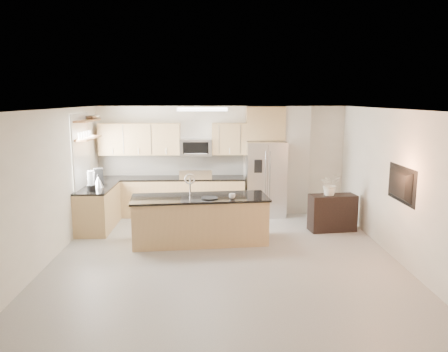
{
  "coord_description": "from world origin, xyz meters",
  "views": [
    {
      "loc": [
        -0.18,
        -7.35,
        2.78
      ],
      "look_at": [
        0.03,
        1.3,
        1.24
      ],
      "focal_mm": 35.0,
      "sensor_mm": 36.0,
      "label": 1
    }
  ],
  "objects_px": {
    "island": "(200,219)",
    "television": "(397,184)",
    "cup": "(232,196)",
    "blender": "(91,182)",
    "refrigerator": "(266,179)",
    "credenza": "(332,213)",
    "platter": "(210,198)",
    "microwave": "(196,147)",
    "kettle": "(98,182)",
    "range": "(196,196)",
    "bowl": "(92,117)",
    "flower_vase": "(330,179)",
    "coffee_maker": "(99,177)"
  },
  "relations": [
    {
      "from": "island",
      "to": "platter",
      "type": "relative_size",
      "value": 8.36
    },
    {
      "from": "cup",
      "to": "bowl",
      "type": "distance_m",
      "value": 3.72
    },
    {
      "from": "platter",
      "to": "refrigerator",
      "type": "bearing_deg",
      "value": 58.44
    },
    {
      "from": "range",
      "to": "cup",
      "type": "relative_size",
      "value": 9.25
    },
    {
      "from": "television",
      "to": "credenza",
      "type": "bearing_deg",
      "value": 17.99
    },
    {
      "from": "refrigerator",
      "to": "blender",
      "type": "xyz_separation_m",
      "value": [
        -3.73,
        -1.46,
        0.21
      ]
    },
    {
      "from": "range",
      "to": "blender",
      "type": "relative_size",
      "value": 2.72
    },
    {
      "from": "blender",
      "to": "kettle",
      "type": "distance_m",
      "value": 0.37
    },
    {
      "from": "refrigerator",
      "to": "platter",
      "type": "bearing_deg",
      "value": -121.56
    },
    {
      "from": "range",
      "to": "coffee_maker",
      "type": "bearing_deg",
      "value": -158.24
    },
    {
      "from": "blender",
      "to": "refrigerator",
      "type": "bearing_deg",
      "value": 21.4
    },
    {
      "from": "cup",
      "to": "platter",
      "type": "bearing_deg",
      "value": 177.87
    },
    {
      "from": "platter",
      "to": "flower_vase",
      "type": "height_order",
      "value": "flower_vase"
    },
    {
      "from": "blender",
      "to": "microwave",
      "type": "bearing_deg",
      "value": 38.22
    },
    {
      "from": "range",
      "to": "kettle",
      "type": "xyz_separation_m",
      "value": [
        -2.02,
        -1.15,
        0.57
      ]
    },
    {
      "from": "refrigerator",
      "to": "credenza",
      "type": "xyz_separation_m",
      "value": [
        1.28,
        -1.31,
        -0.5
      ]
    },
    {
      "from": "kettle",
      "to": "bowl",
      "type": "relative_size",
      "value": 0.7
    },
    {
      "from": "refrigerator",
      "to": "credenza",
      "type": "relative_size",
      "value": 1.84
    },
    {
      "from": "microwave",
      "to": "platter",
      "type": "distance_m",
      "value": 2.45
    },
    {
      "from": "cup",
      "to": "flower_vase",
      "type": "xyz_separation_m",
      "value": [
        2.09,
        0.84,
        0.17
      ]
    },
    {
      "from": "island",
      "to": "platter",
      "type": "height_order",
      "value": "island"
    },
    {
      "from": "island",
      "to": "blender",
      "type": "xyz_separation_m",
      "value": [
        -2.22,
        0.53,
        0.65
      ]
    },
    {
      "from": "island",
      "to": "bowl",
      "type": "distance_m",
      "value": 3.41
    },
    {
      "from": "cup",
      "to": "blender",
      "type": "height_order",
      "value": "blender"
    },
    {
      "from": "cup",
      "to": "flower_vase",
      "type": "distance_m",
      "value": 2.26
    },
    {
      "from": "island",
      "to": "blender",
      "type": "height_order",
      "value": "blender"
    },
    {
      "from": "microwave",
      "to": "bowl",
      "type": "bearing_deg",
      "value": -162.63
    },
    {
      "from": "kettle",
      "to": "credenza",
      "type": "bearing_deg",
      "value": -2.37
    },
    {
      "from": "credenza",
      "to": "television",
      "type": "relative_size",
      "value": 0.9
    },
    {
      "from": "microwave",
      "to": "bowl",
      "type": "distance_m",
      "value": 2.48
    },
    {
      "from": "coffee_maker",
      "to": "island",
      "type": "bearing_deg",
      "value": -28.28
    },
    {
      "from": "cup",
      "to": "bowl",
      "type": "xyz_separation_m",
      "value": [
        -3.02,
        1.63,
        1.43
      ]
    },
    {
      "from": "range",
      "to": "blender",
      "type": "bearing_deg",
      "value": -143.96
    },
    {
      "from": "credenza",
      "to": "kettle",
      "type": "height_order",
      "value": "kettle"
    },
    {
      "from": "island",
      "to": "platter",
      "type": "xyz_separation_m",
      "value": [
        0.19,
        -0.15,
        0.46
      ]
    },
    {
      "from": "island",
      "to": "coffee_maker",
      "type": "distance_m",
      "value": 2.63
    },
    {
      "from": "bowl",
      "to": "flower_vase",
      "type": "height_order",
      "value": "bowl"
    },
    {
      "from": "blender",
      "to": "flower_vase",
      "type": "distance_m",
      "value": 4.94
    },
    {
      "from": "kettle",
      "to": "blender",
      "type": "bearing_deg",
      "value": -97.87
    },
    {
      "from": "refrigerator",
      "to": "island",
      "type": "xyz_separation_m",
      "value": [
        -1.51,
        -2.0,
        -0.43
      ]
    },
    {
      "from": "cup",
      "to": "refrigerator",
      "type": "bearing_deg",
      "value": 67.59
    },
    {
      "from": "credenza",
      "to": "kettle",
      "type": "distance_m",
      "value": 5.01
    },
    {
      "from": "credenza",
      "to": "platter",
      "type": "bearing_deg",
      "value": -169.58
    },
    {
      "from": "coffee_maker",
      "to": "kettle",
      "type": "bearing_deg",
      "value": -77.36
    },
    {
      "from": "range",
      "to": "television",
      "type": "relative_size",
      "value": 1.06
    },
    {
      "from": "blender",
      "to": "coffee_maker",
      "type": "relative_size",
      "value": 1.17
    },
    {
      "from": "platter",
      "to": "range",
      "type": "bearing_deg",
      "value": 98.78
    },
    {
      "from": "refrigerator",
      "to": "television",
      "type": "height_order",
      "value": "refrigerator"
    },
    {
      "from": "flower_vase",
      "to": "platter",
      "type": "bearing_deg",
      "value": -161.91
    },
    {
      "from": "island",
      "to": "television",
      "type": "height_order",
      "value": "television"
    }
  ]
}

